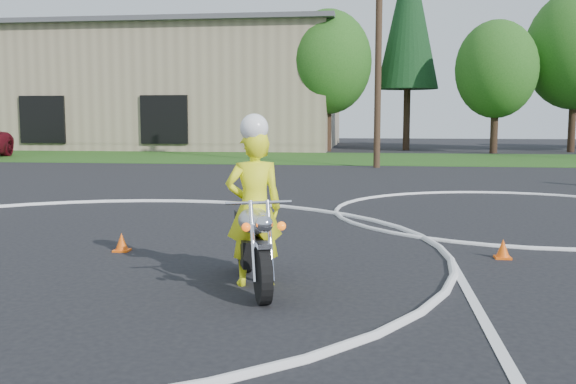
# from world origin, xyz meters

# --- Properties ---
(grass_strip) EXTENTS (120.00, 10.00, 0.02)m
(grass_strip) POSITION_xyz_m (0.00, 27.00, 0.01)
(grass_strip) COLOR #1E4714
(grass_strip) RESTS_ON ground
(course_markings) EXTENTS (19.05, 19.05, 0.12)m
(course_markings) POSITION_xyz_m (2.17, 4.35, 0.01)
(course_markings) COLOR silver
(course_markings) RESTS_ON ground
(primary_motorcycle) EXTENTS (0.97, 2.16, 1.18)m
(primary_motorcycle) POSITION_xyz_m (3.34, 1.16, 0.57)
(primary_motorcycle) COLOR black
(primary_motorcycle) RESTS_ON ground
(rider_primary_grp) EXTENTS (0.84, 0.68, 2.19)m
(rider_primary_grp) POSITION_xyz_m (3.32, 1.29, 1.06)
(rider_primary_grp) COLOR #FAFF1A
(rider_primary_grp) RESTS_ON ground
(traffic_cones) EXTENTS (21.93, 10.27, 0.30)m
(traffic_cones) POSITION_xyz_m (2.14, 3.75, 0.14)
(traffic_cones) COLOR #FE5B0D
(traffic_cones) RESTS_ON ground
(warehouse) EXTENTS (41.00, 17.00, 8.30)m
(warehouse) POSITION_xyz_m (-18.00, 39.99, 4.16)
(warehouse) COLOR tan
(warehouse) RESTS_ON ground
(treeline) EXTENTS (38.20, 8.10, 14.52)m
(treeline) POSITION_xyz_m (14.78, 34.61, 6.62)
(treeline) COLOR #382619
(treeline) RESTS_ON ground
(utility_poles) EXTENTS (41.60, 1.12, 10.00)m
(utility_poles) POSITION_xyz_m (5.00, 21.00, 5.20)
(utility_poles) COLOR #473321
(utility_poles) RESTS_ON ground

